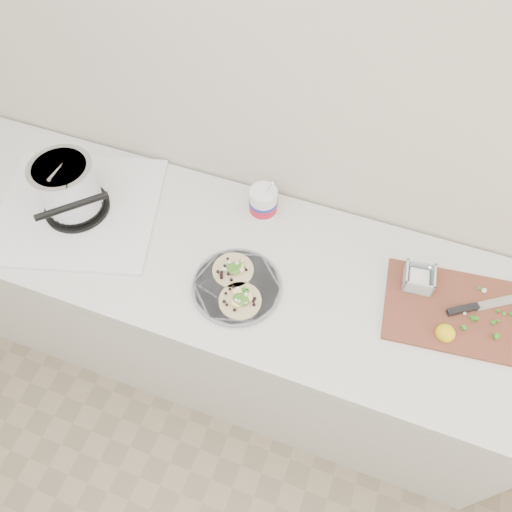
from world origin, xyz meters
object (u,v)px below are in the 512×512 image
(stove, at_px, (72,195))
(tub, at_px, (264,201))
(taco_plate, at_px, (237,285))
(cutboard, at_px, (453,306))

(stove, distance_m, tub, 0.66)
(taco_plate, xyz_separation_m, cutboard, (0.66, 0.16, -0.00))
(taco_plate, distance_m, cutboard, 0.68)
(taco_plate, distance_m, tub, 0.32)
(tub, height_order, cutboard, tub)
(stove, xyz_separation_m, tub, (0.63, 0.22, -0.02))
(tub, distance_m, cutboard, 0.70)
(stove, relative_size, tub, 3.06)
(stove, xyz_separation_m, cutboard, (1.31, 0.06, -0.07))
(stove, relative_size, cutboard, 1.49)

